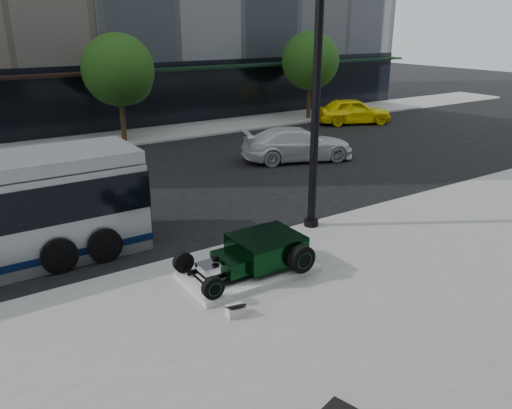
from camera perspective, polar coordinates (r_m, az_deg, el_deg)
ground at (r=16.94m, az=-3.33°, el=-1.58°), size 120.00×120.00×0.00m
sidewalk_far at (r=29.42m, az=-17.25°, el=6.99°), size 70.00×4.00×0.12m
street_trees at (r=28.33m, az=-15.19°, el=14.34°), size 29.80×3.80×5.70m
display_plinth at (r=12.96m, az=-0.87°, el=-7.69°), size 3.40×1.80×0.15m
hot_rod at (r=12.90m, az=0.37°, el=-5.34°), size 3.22×2.00×0.81m
info_plaque at (r=11.28m, az=-2.33°, el=-11.98°), size 0.45×0.37×0.31m
lamppost at (r=15.08m, az=6.85°, el=11.32°), size 0.46×0.46×8.35m
white_sedan at (r=24.16m, az=4.78°, el=6.90°), size 5.78×3.84×1.56m
yellow_taxi at (r=33.82m, az=11.05°, el=10.44°), size 5.27×3.71×1.66m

